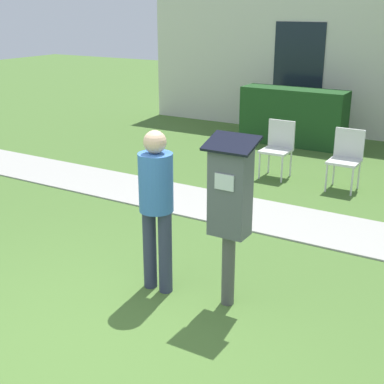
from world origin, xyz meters
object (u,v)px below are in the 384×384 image
Objects in this scene: parking_meter at (230,201)px; person_standing at (156,199)px; outdoor_chair_left at (278,144)px; outdoor_chair_middle at (346,154)px.

parking_meter is 1.01× the size of person_standing.
parking_meter reaches higher than outdoor_chair_left.
outdoor_chair_middle is at bearing 90.04° from parking_meter.
outdoor_chair_left is (-1.11, 3.91, -0.49)m from parking_meter.
person_standing is at bearing -171.63° from parking_meter.
parking_meter reaches higher than outdoor_chair_middle.
parking_meter reaches higher than person_standing.
parking_meter is 4.09m from outdoor_chair_left.
parking_meter is 1.77× the size of outdoor_chair_left.
parking_meter is at bearing 32.31° from person_standing.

